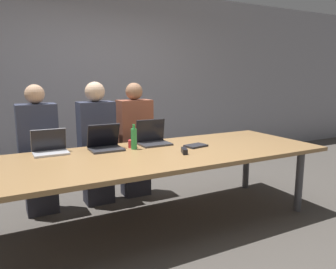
% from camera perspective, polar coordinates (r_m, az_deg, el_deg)
% --- Properties ---
extents(ground_plane, '(24.00, 24.00, 0.00)m').
position_cam_1_polar(ground_plane, '(3.44, -1.47, -15.20)').
color(ground_plane, '#4C4742').
extents(curtain_wall, '(12.00, 0.06, 2.80)m').
position_cam_1_polar(curtain_wall, '(5.19, -12.72, 9.13)').
color(curtain_wall, '#9999A3').
rests_on(curtain_wall, ground_plane).
extents(conference_table, '(3.35, 1.22, 0.74)m').
position_cam_1_polar(conference_table, '(3.21, -1.53, -4.14)').
color(conference_table, '#9E7547').
rests_on(conference_table, ground_plane).
extents(laptop_far_center, '(0.33, 0.26, 0.27)m').
position_cam_1_polar(laptop_far_center, '(3.58, -2.71, -0.45)').
color(laptop_far_center, '#333338').
rests_on(laptop_far_center, conference_table).
extents(person_far_center, '(0.40, 0.24, 1.39)m').
position_cam_1_polar(person_far_center, '(4.05, -5.78, -1.26)').
color(person_far_center, '#2D2D38').
rests_on(person_far_center, ground_plane).
extents(laptop_far_midleft, '(0.33, 0.26, 0.26)m').
position_cam_1_polar(laptop_far_midleft, '(3.36, -10.92, -1.35)').
color(laptop_far_midleft, '#333338').
rests_on(laptop_far_midleft, conference_table).
extents(person_far_midleft, '(0.40, 0.24, 1.41)m').
position_cam_1_polar(person_far_midleft, '(3.85, -12.27, -1.82)').
color(person_far_midleft, '#2D2D38').
rests_on(person_far_midleft, ground_plane).
extents(cup_far_midleft, '(0.08, 0.08, 0.08)m').
position_cam_1_polar(cup_far_midleft, '(3.43, -6.30, -1.61)').
color(cup_far_midleft, red).
rests_on(cup_far_midleft, conference_table).
extents(bottle_far_midleft, '(0.06, 0.06, 0.26)m').
position_cam_1_polar(bottle_far_midleft, '(3.33, -5.95, -0.69)').
color(bottle_far_midleft, green).
rests_on(bottle_far_midleft, conference_table).
extents(laptop_far_left, '(0.32, 0.23, 0.23)m').
position_cam_1_polar(laptop_far_left, '(3.34, -19.89, -1.98)').
color(laptop_far_left, '#B7B7BC').
rests_on(laptop_far_left, conference_table).
extents(person_far_left, '(0.40, 0.24, 1.39)m').
position_cam_1_polar(person_far_left, '(3.75, -21.58, -2.92)').
color(person_far_left, '#2D2D38').
rests_on(person_far_left, ground_plane).
extents(stapler, '(0.10, 0.16, 0.05)m').
position_cam_1_polar(stapler, '(3.16, 2.86, -2.84)').
color(stapler, black).
rests_on(stapler, conference_table).
extents(notebook, '(0.25, 0.19, 0.02)m').
position_cam_1_polar(notebook, '(3.46, 4.87, -1.96)').
color(notebook, '#232328').
rests_on(notebook, conference_table).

